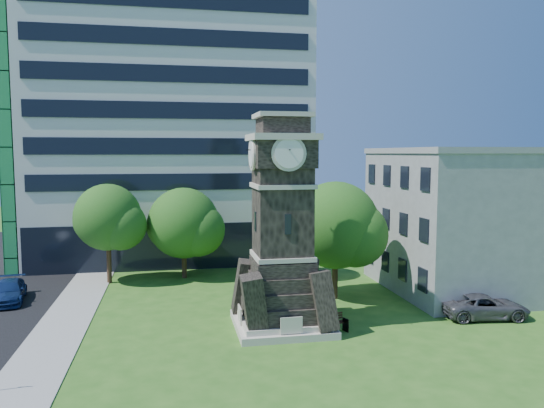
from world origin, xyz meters
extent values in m
plane|color=#295B1A|center=(0.00, 0.00, 0.00)|extent=(160.00, 160.00, 0.00)
cube|color=gray|center=(-9.50, 5.00, 0.03)|extent=(3.00, 70.00, 0.06)
cube|color=beige|center=(3.00, 2.00, 0.20)|extent=(5.40, 5.40, 0.40)
cube|color=beige|center=(3.00, 2.00, 0.55)|extent=(4.80, 4.80, 0.30)
cube|color=black|center=(3.00, 2.00, 7.20)|extent=(3.00, 3.00, 6.40)
cube|color=beige|center=(3.00, 2.00, 4.20)|extent=(3.25, 3.25, 0.25)
cube|color=beige|center=(3.00, 2.00, 8.20)|extent=(3.25, 3.25, 0.25)
cube|color=black|center=(3.00, 0.48, 6.20)|extent=(0.35, 0.08, 1.10)
cube|color=black|center=(3.00, 2.00, 10.00)|extent=(3.30, 3.30, 1.60)
cube|color=beige|center=(3.00, 2.00, 10.90)|extent=(3.70, 3.70, 0.35)
cylinder|color=white|center=(3.00, 0.23, 10.00)|extent=(1.56, 0.06, 1.56)
cylinder|color=white|center=(1.23, 2.00, 10.00)|extent=(0.06, 1.56, 1.56)
cube|color=black|center=(3.00, 2.00, 11.50)|extent=(2.60, 2.60, 0.90)
cube|color=beige|center=(3.00, 2.00, 12.10)|extent=(3.00, 3.00, 0.25)
cube|color=silver|center=(-3.00, 26.00, 14.00)|extent=(25.00, 15.00, 28.00)
cube|color=black|center=(-3.00, 18.80, 2.00)|extent=(24.50, 0.80, 4.00)
cube|color=#949799|center=(20.00, 8.00, 5.00)|extent=(15.00, 12.00, 10.00)
cube|color=#949799|center=(20.00, 8.00, 10.20)|extent=(15.20, 12.20, 0.40)
imported|color=navy|center=(-14.07, 10.58, 0.71)|extent=(2.70, 5.15, 1.42)
imported|color=#4C4C51|center=(15.50, 1.36, 0.72)|extent=(5.46, 3.02, 1.45)
cube|color=black|center=(4.56, 0.62, 0.37)|extent=(0.06, 0.48, 0.75)
cube|color=black|center=(6.38, 0.62, 0.37)|extent=(0.06, 0.48, 0.75)
cube|color=#372413|center=(5.47, 0.62, 0.48)|extent=(1.93, 0.51, 0.04)
cube|color=#372413|center=(5.47, 0.86, 0.78)|extent=(1.93, 0.04, 0.43)
cylinder|color=#332114|center=(-7.97, 14.78, 1.49)|extent=(0.36, 0.36, 2.98)
sphere|color=#275F1C|center=(-7.97, 14.78, 5.14)|extent=(5.12, 5.12, 5.12)
sphere|color=#275F1C|center=(-6.95, 14.27, 4.56)|extent=(3.84, 3.84, 3.84)
sphere|color=#275F1C|center=(-8.87, 15.42, 4.81)|extent=(3.58, 3.58, 3.58)
cylinder|color=#332114|center=(-2.23, 15.47, 1.29)|extent=(0.39, 0.39, 2.59)
sphere|color=#33621D|center=(-2.23, 15.47, 4.46)|extent=(5.67, 5.67, 5.67)
sphere|color=#33621D|center=(-1.09, 14.90, 3.95)|extent=(4.25, 4.25, 4.25)
sphere|color=#33621D|center=(-3.22, 16.18, 4.17)|extent=(3.97, 3.97, 3.97)
cylinder|color=#332114|center=(6.05, 14.06, 1.17)|extent=(0.36, 0.36, 2.33)
sphere|color=#34621D|center=(6.05, 14.06, 4.01)|extent=(5.14, 5.14, 5.14)
sphere|color=#34621D|center=(7.08, 13.54, 3.56)|extent=(3.86, 3.86, 3.86)
sphere|color=#34621D|center=(5.16, 14.70, 3.76)|extent=(3.60, 3.60, 3.60)
cylinder|color=#332114|center=(7.85, 7.29, 1.49)|extent=(0.40, 0.40, 2.98)
sphere|color=#2E6B1F|center=(7.85, 7.29, 5.13)|extent=(5.99, 5.99, 5.99)
sphere|color=#2E6B1F|center=(9.05, 6.69, 4.55)|extent=(4.49, 4.49, 4.49)
sphere|color=#2E6B1F|center=(6.80, 8.04, 4.79)|extent=(4.19, 4.19, 4.19)
camera|label=1|loc=(-3.14, -27.14, 10.02)|focal=35.00mm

